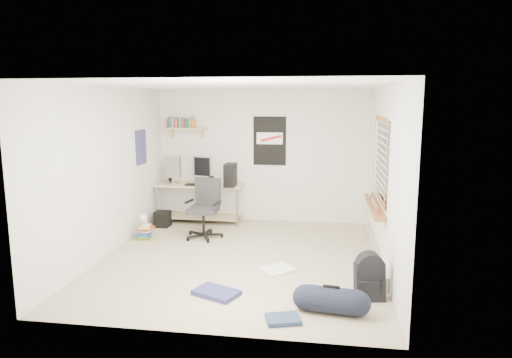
# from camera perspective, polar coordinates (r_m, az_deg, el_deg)

# --- Properties ---
(floor) EXTENTS (4.00, 4.50, 0.01)m
(floor) POSITION_cam_1_polar(r_m,az_deg,el_deg) (6.84, -1.89, -9.91)
(floor) COLOR gray
(floor) RESTS_ON ground
(ceiling) EXTENTS (4.00, 4.50, 0.01)m
(ceiling) POSITION_cam_1_polar(r_m,az_deg,el_deg) (6.45, -2.02, 11.61)
(ceiling) COLOR white
(ceiling) RESTS_ON ground
(back_wall) EXTENTS (4.00, 0.01, 2.50)m
(back_wall) POSITION_cam_1_polar(r_m,az_deg,el_deg) (8.73, 0.75, 2.84)
(back_wall) COLOR silver
(back_wall) RESTS_ON ground
(left_wall) EXTENTS (0.01, 4.50, 2.50)m
(left_wall) POSITION_cam_1_polar(r_m,az_deg,el_deg) (7.17, -17.92, 0.88)
(left_wall) COLOR silver
(left_wall) RESTS_ON ground
(right_wall) EXTENTS (0.01, 4.50, 2.50)m
(right_wall) POSITION_cam_1_polar(r_m,az_deg,el_deg) (6.47, 15.78, 0.09)
(right_wall) COLOR silver
(right_wall) RESTS_ON ground
(desk) EXTENTS (1.83, 1.28, 0.76)m
(desk) POSITION_cam_1_polar(r_m,az_deg,el_deg) (8.87, -6.93, -2.93)
(desk) COLOR tan
(desk) RESTS_ON floor
(monitor_left) EXTENTS (0.38, 0.24, 0.42)m
(monitor_left) POSITION_cam_1_polar(r_m,az_deg,el_deg) (8.72, -10.32, 0.84)
(monitor_left) COLOR #B2B1B6
(monitor_left) RESTS_ON desk
(monitor_right) EXTENTS (0.37, 0.17, 0.40)m
(monitor_right) POSITION_cam_1_polar(r_m,az_deg,el_deg) (8.75, -6.74, 0.90)
(monitor_right) COLOR #999A9D
(monitor_right) RESTS_ON desk
(pc_tower) EXTENTS (0.20, 0.40, 0.41)m
(pc_tower) POSITION_cam_1_polar(r_m,az_deg,el_deg) (8.31, -3.23, 0.53)
(pc_tower) COLOR black
(pc_tower) RESTS_ON desk
(keyboard) EXTENTS (0.40, 0.16, 0.02)m
(keyboard) POSITION_cam_1_polar(r_m,az_deg,el_deg) (8.50, -7.51, -0.68)
(keyboard) COLOR black
(keyboard) RESTS_ON desk
(speaker_left) EXTENTS (0.11, 0.11, 0.16)m
(speaker_left) POSITION_cam_1_polar(r_m,az_deg,el_deg) (8.94, -10.53, 0.22)
(speaker_left) COLOR black
(speaker_left) RESTS_ON desk
(speaker_right) EXTENTS (0.11, 0.11, 0.17)m
(speaker_right) POSITION_cam_1_polar(r_m,az_deg,el_deg) (8.41, -5.60, -0.22)
(speaker_right) COLOR black
(speaker_right) RESTS_ON desk
(office_chair) EXTENTS (0.75, 0.75, 1.01)m
(office_chair) POSITION_cam_1_polar(r_m,az_deg,el_deg) (7.74, -6.60, -3.82)
(office_chair) COLOR #262628
(office_chair) RESTS_ON floor
(wall_shelf) EXTENTS (0.80, 0.22, 0.24)m
(wall_shelf) POSITION_cam_1_polar(r_m,az_deg,el_deg) (8.89, -8.71, 6.28)
(wall_shelf) COLOR tan
(wall_shelf) RESTS_ON back_wall
(poster_back_wall) EXTENTS (0.62, 0.03, 0.92)m
(poster_back_wall) POSITION_cam_1_polar(r_m,az_deg,el_deg) (8.66, 1.71, 4.78)
(poster_back_wall) COLOR black
(poster_back_wall) RESTS_ON back_wall
(poster_left_wall) EXTENTS (0.02, 0.42, 0.60)m
(poster_left_wall) POSITION_cam_1_polar(r_m,az_deg,el_deg) (8.21, -14.18, 3.87)
(poster_left_wall) COLOR navy
(poster_left_wall) RESTS_ON left_wall
(window) EXTENTS (0.10, 1.50, 1.26)m
(window) POSITION_cam_1_polar(r_m,az_deg,el_deg) (6.73, 15.08, 2.20)
(window) COLOR brown
(window) RESTS_ON right_wall
(baseboard_heater) EXTENTS (0.08, 2.50, 0.18)m
(baseboard_heater) POSITION_cam_1_polar(r_m,az_deg,el_deg) (7.03, 14.64, -8.86)
(baseboard_heater) COLOR #B7B2A8
(baseboard_heater) RESTS_ON floor
(backpack) EXTENTS (0.37, 0.31, 0.45)m
(backpack) POSITION_cam_1_polar(r_m,az_deg,el_deg) (5.64, 13.98, -12.32)
(backpack) COLOR black
(backpack) RESTS_ON floor
(duffel_bag) EXTENTS (0.33, 0.33, 0.57)m
(duffel_bag) POSITION_cam_1_polar(r_m,az_deg,el_deg) (5.21, 9.36, -14.78)
(duffel_bag) COLOR black
(duffel_bag) RESTS_ON floor
(tshirt) EXTENTS (0.56, 0.55, 0.04)m
(tshirt) POSITION_cam_1_polar(r_m,az_deg,el_deg) (6.35, 2.71, -11.25)
(tshirt) COLOR silver
(tshirt) RESTS_ON floor
(jeans_a) EXTENTS (0.61, 0.52, 0.06)m
(jeans_a) POSITION_cam_1_polar(r_m,az_deg,el_deg) (5.63, -4.99, -13.97)
(jeans_a) COLOR navy
(jeans_a) RESTS_ON floor
(jeans_b) EXTENTS (0.42, 0.36, 0.04)m
(jeans_b) POSITION_cam_1_polar(r_m,az_deg,el_deg) (5.02, 3.40, -17.07)
(jeans_b) COLOR #22324D
(jeans_b) RESTS_ON floor
(book_stack) EXTENTS (0.58, 0.52, 0.33)m
(book_stack) POSITION_cam_1_polar(r_m,az_deg,el_deg) (7.90, -13.64, -6.31)
(book_stack) COLOR brown
(book_stack) RESTS_ON floor
(desk_lamp) EXTENTS (0.15, 0.23, 0.22)m
(desk_lamp) POSITION_cam_1_polar(r_m,az_deg,el_deg) (7.81, -13.63, -4.73)
(desk_lamp) COLOR white
(desk_lamp) RESTS_ON book_stack
(subwoofer) EXTENTS (0.27, 0.27, 0.30)m
(subwoofer) POSITION_cam_1_polar(r_m,az_deg,el_deg) (8.63, -11.60, -4.93)
(subwoofer) COLOR black
(subwoofer) RESTS_ON floor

